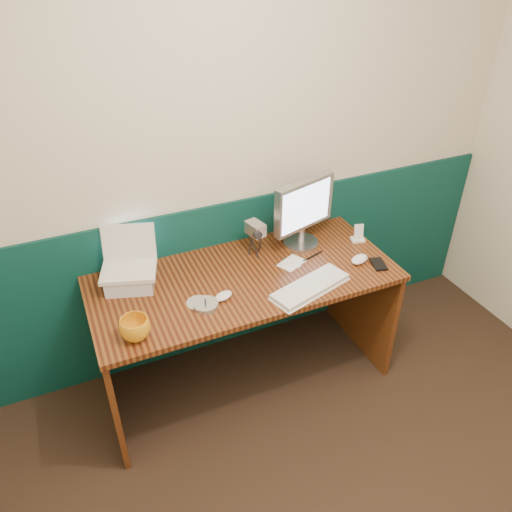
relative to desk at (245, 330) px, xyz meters
name	(u,v)px	position (x,y,z in m)	size (l,w,h in m)	color
back_wall	(228,159)	(0.07, 0.37, 0.88)	(3.50, 0.04, 2.50)	beige
wainscot	(232,275)	(0.07, 0.36, 0.12)	(3.48, 0.02, 1.00)	#073231
desk	(245,330)	(0.00, 0.00, 0.00)	(1.60, 0.70, 0.75)	#341309
laptop_riser	(130,279)	(-0.56, 0.16, 0.42)	(0.23, 0.20, 0.08)	silver
laptop	(126,254)	(-0.56, 0.16, 0.57)	(0.27, 0.21, 0.22)	silver
monitor	(303,213)	(0.42, 0.16, 0.57)	(0.40, 0.11, 0.40)	#ABACB0
keyboard	(310,287)	(0.26, -0.24, 0.39)	(0.43, 0.14, 0.02)	white
mouse_right	(359,259)	(0.62, -0.13, 0.39)	(0.11, 0.07, 0.04)	white
mouse_left	(223,296)	(-0.17, -0.13, 0.39)	(0.10, 0.06, 0.03)	silver
mug	(135,329)	(-0.62, -0.23, 0.43)	(0.13, 0.13, 0.11)	orange
camcorder	(255,241)	(0.14, 0.17, 0.47)	(0.08, 0.12, 0.18)	#BDBCC1
cd_spindle	(206,305)	(-0.27, -0.16, 0.39)	(0.12, 0.12, 0.03)	silver
cd_loose_a	(198,302)	(-0.29, -0.11, 0.38)	(0.12, 0.12, 0.00)	silver
cd_loose_b	(291,263)	(0.28, 0.01, 0.38)	(0.12, 0.12, 0.00)	silver
pen	(313,256)	(0.42, 0.02, 0.38)	(0.01, 0.01, 0.15)	black
papers	(292,263)	(0.28, 0.01, 0.38)	(0.15, 0.10, 0.00)	white
dock	(358,239)	(0.74, 0.06, 0.38)	(0.08, 0.06, 0.01)	white
music_player	(359,232)	(0.74, 0.06, 0.43)	(0.05, 0.01, 0.09)	silver
pda	(378,264)	(0.70, -0.20, 0.38)	(0.07, 0.11, 0.01)	black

